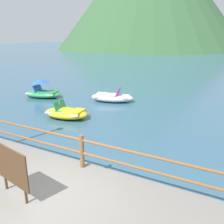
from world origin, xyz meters
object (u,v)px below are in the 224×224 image
(pedal_boat_3, at_px, (112,97))
(pedal_boat_4, at_px, (43,92))
(sign_board, at_px, (12,167))
(pedal_boat_0, at_px, (66,113))

(pedal_boat_3, xyz_separation_m, pedal_boat_4, (-4.45, -1.25, 0.11))
(pedal_boat_3, relative_size, pedal_boat_4, 1.05)
(sign_board, height_order, pedal_boat_3, sign_board)
(pedal_boat_0, distance_m, pedal_boat_3, 3.85)
(sign_board, bearing_deg, pedal_boat_0, 118.77)
(sign_board, bearing_deg, pedal_boat_4, 130.52)
(pedal_boat_0, height_order, pedal_boat_4, pedal_boat_4)
(pedal_boat_0, bearing_deg, pedal_boat_4, 147.15)
(pedal_boat_3, bearing_deg, pedal_boat_0, -96.95)
(sign_board, height_order, pedal_boat_0, sign_board)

